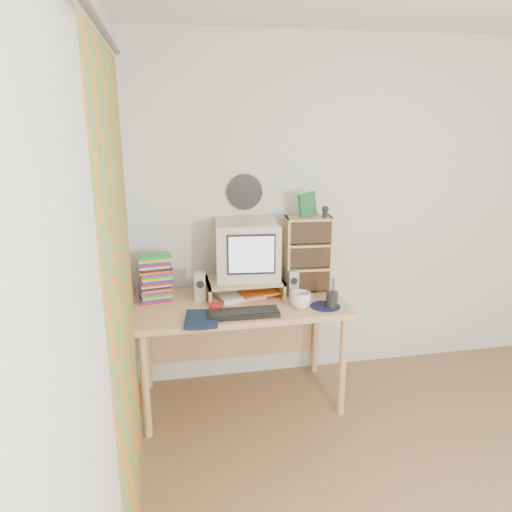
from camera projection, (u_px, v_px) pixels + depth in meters
name	position (u px, v px, depth m)	size (l,w,h in m)	color
back_wall	(366.00, 212.00, 3.74)	(3.50, 3.50, 0.00)	silver
left_wall	(101.00, 327.00, 1.77)	(3.50, 3.50, 0.00)	silver
curtain	(123.00, 302.00, 2.26)	(2.20, 2.20, 0.00)	orange
wall_disc	(245.00, 192.00, 3.50)	(0.25, 0.25, 0.02)	black
desk	(238.00, 316.00, 3.44)	(1.40, 0.70, 0.75)	tan
monitor_riser	(244.00, 283.00, 3.42)	(0.52, 0.30, 0.12)	tan
crt_monitor	(247.00, 250.00, 3.41)	(0.41, 0.41, 0.39)	beige
speaker_left	(200.00, 287.00, 3.33)	(0.08, 0.08, 0.20)	silver
speaker_right	(292.00, 283.00, 3.42)	(0.07, 0.07, 0.19)	silver
keyboard	(243.00, 313.00, 3.11)	(0.45, 0.15, 0.03)	black
dvd_stack	(155.00, 280.00, 3.33)	(0.20, 0.14, 0.29)	brown
cd_rack	(308.00, 254.00, 3.48)	(0.32, 0.17, 0.53)	tan
mug	(300.00, 300.00, 3.23)	(0.13, 0.13, 0.11)	silver
diary	(185.00, 318.00, 3.03)	(0.25, 0.19, 0.05)	#0F1C39
mousepad	(325.00, 306.00, 3.26)	(0.20, 0.20, 0.00)	#0F1334
pen_cup	(332.00, 297.00, 3.22)	(0.08, 0.08, 0.15)	black
papers	(247.00, 293.00, 3.44)	(0.30, 0.22, 0.04)	silver
red_box	(216.00, 306.00, 3.22)	(0.08, 0.05, 0.04)	red
game_box	(307.00, 205.00, 3.39)	(0.13, 0.03, 0.16)	#1B602E
webcam	(325.00, 212.00, 3.38)	(0.05, 0.05, 0.08)	black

